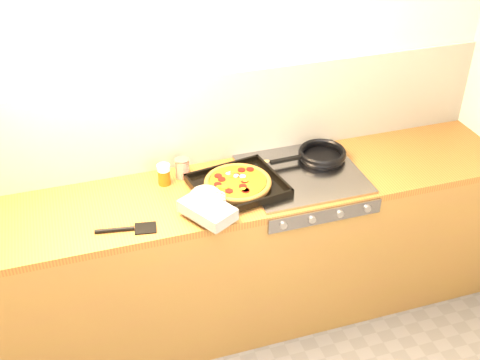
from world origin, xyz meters
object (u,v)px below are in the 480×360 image
object	(u,v)px
pizza_on_tray	(229,190)
juice_glass	(164,174)
frying_pan	(321,154)
tomato_can	(182,168)

from	to	relation	value
pizza_on_tray	juice_glass	world-z (taller)	juice_glass
frying_pan	juice_glass	bearing A→B (deg)	177.67
tomato_can	juice_glass	bearing A→B (deg)	-160.74
pizza_on_tray	tomato_can	size ratio (longest dim) A/B	5.45
frying_pan	tomato_can	world-z (taller)	tomato_can
pizza_on_tray	frying_pan	world-z (taller)	pizza_on_tray
tomato_can	frying_pan	bearing A→B (deg)	-5.39
pizza_on_tray	frying_pan	distance (m)	0.61
pizza_on_tray	frying_pan	xyz separation A→B (m)	(0.58, 0.18, -0.01)
frying_pan	pizza_on_tray	bearing A→B (deg)	-162.57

